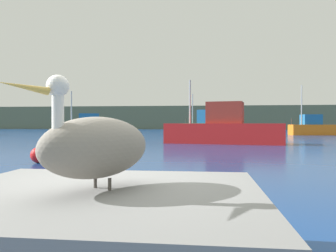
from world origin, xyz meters
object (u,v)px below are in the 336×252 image
Objects in this scene: fishing_boat_white at (92,129)px; mooring_buoy at (39,155)px; fishing_boat_green at (204,125)px; pelican at (96,146)px; fishing_boat_orange at (316,128)px; fishing_boat_red at (224,129)px.

fishing_boat_white reaches higher than mooring_buoy.
fishing_boat_white is at bearing 71.79° from fishing_boat_green.
mooring_buoy is (5.21, -19.91, -0.46)m from fishing_boat_white.
pelican is 0.25× the size of fishing_boat_green.
fishing_boat_green is (-12.48, 4.73, 0.24)m from fishing_boat_orange.
pelican is at bearing 109.88° from fishing_boat_green.
fishing_boat_green is 10.16× the size of mooring_buoy.
pelican is 9.04m from mooring_buoy.
pelican reaches higher than mooring_buoy.
mooring_buoy is (-6.68, -11.42, -0.66)m from fishing_boat_red.
mooring_buoy is at bearing 84.17° from fishing_boat_white.
fishing_boat_red is (-11.04, -16.67, 0.08)m from fishing_boat_orange.
fishing_boat_orange is 19.99m from fishing_boat_red.
pelican is 0.22× the size of fishing_boat_orange.
fishing_boat_green is (0.64, 40.54, -0.05)m from pelican.
fishing_boat_orange is 0.80× the size of fishing_boat_red.
fishing_boat_orange reaches higher than pelican.
fishing_boat_orange is (13.11, 35.82, -0.29)m from pelican.
mooring_buoy is (-5.24, -32.82, -0.82)m from fishing_boat_green.
fishing_boat_orange is 33.22m from mooring_buoy.
fishing_boat_orange is at bearing -179.97° from fishing_boat_green.
fishing_boat_white is (-9.81, 27.64, -0.40)m from pelican.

